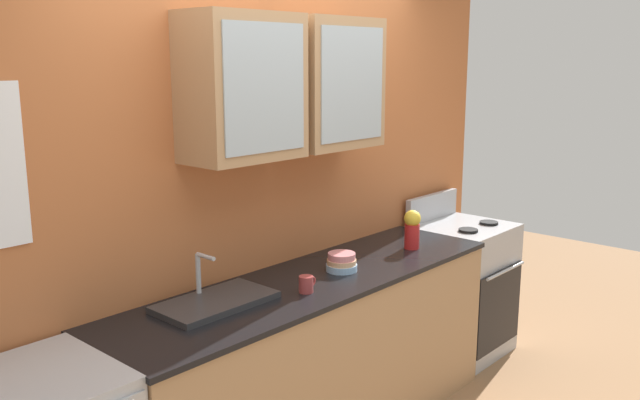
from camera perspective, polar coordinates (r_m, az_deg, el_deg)
The scene contains 7 objects.
back_wall_unit at distance 3.61m, azimuth -4.50°, elevation 3.30°, with size 4.05×0.42×2.81m.
counter at distance 3.69m, azimuth -0.53°, elevation -13.36°, with size 2.43×0.64×0.91m.
stove_range at distance 4.84m, azimuth 11.87°, elevation -7.27°, with size 0.62×0.62×1.09m.
sink_faucet at distance 3.19m, azimuth -8.84°, elevation -8.41°, with size 0.55×0.30×0.23m.
bowl_stack at distance 3.64m, azimuth 1.83°, elevation -5.28°, with size 0.17×0.17×0.10m.
vase at distance 4.07m, azimuth 7.78°, elevation -2.36°, with size 0.10×0.10×0.24m.
cup_near_sink at distance 3.31m, azimuth -1.15°, elevation -7.11°, with size 0.10×0.07×0.08m.
Camera 1 is at (-2.46, -2.26, 2.04)m, focal length 37.94 mm.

